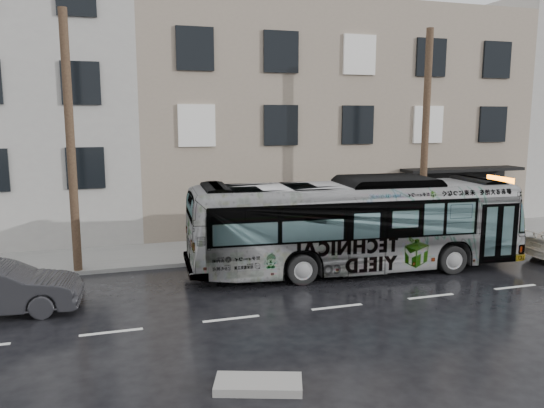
% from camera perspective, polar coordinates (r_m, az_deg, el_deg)
% --- Properties ---
extents(ground, '(120.00, 120.00, 0.00)m').
position_cam_1_polar(ground, '(18.26, 3.78, -8.39)').
color(ground, black).
rests_on(ground, ground).
extents(sidewalk, '(90.00, 3.60, 0.15)m').
position_cam_1_polar(sidewalk, '(22.72, -0.60, -4.64)').
color(sidewalk, gray).
rests_on(sidewalk, ground).
extents(building_taupe, '(20.00, 12.00, 11.00)m').
position_cam_1_polar(building_taupe, '(31.05, 4.24, 9.18)').
color(building_taupe, gray).
rests_on(building_taupe, ground).
extents(utility_pole_front, '(0.30, 0.30, 9.00)m').
position_cam_1_polar(utility_pole_front, '(23.34, 16.14, 6.74)').
color(utility_pole_front, brown).
rests_on(utility_pole_front, sidewalk).
extents(utility_pole_rear, '(0.30, 0.30, 9.00)m').
position_cam_1_polar(utility_pole_rear, '(19.62, -20.85, 6.08)').
color(utility_pole_rear, brown).
rests_on(utility_pole_rear, sidewalk).
extents(sign_post, '(0.06, 0.06, 2.40)m').
position_cam_1_polar(sign_post, '(24.31, 17.97, -1.10)').
color(sign_post, slate).
rests_on(sign_post, sidewalk).
extents(bus, '(12.39, 3.69, 3.41)m').
position_cam_1_polar(bus, '(19.48, 8.93, -2.19)').
color(bus, '#B2B2B2').
rests_on(bus, ground).
extents(slush_pile, '(1.96, 1.33, 0.18)m').
position_cam_1_polar(slush_pile, '(11.57, -1.48, -18.83)').
color(slush_pile, '#9D9A95').
rests_on(slush_pile, ground).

